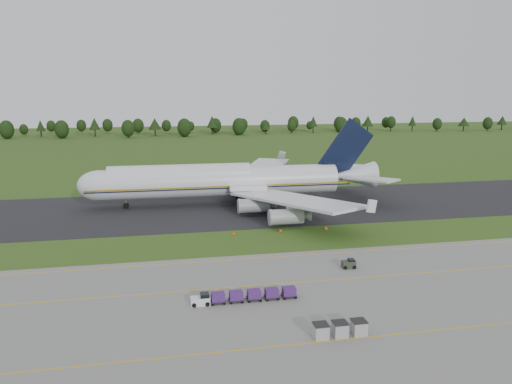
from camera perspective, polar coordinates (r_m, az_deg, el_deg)
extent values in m
plane|color=#2E4C16|center=(96.67, -1.28, -5.69)|extent=(600.00, 600.00, 0.00)
cube|color=slate|center=(65.74, 3.97, -14.46)|extent=(300.00, 52.00, 0.06)
cube|color=black|center=(123.34, -3.52, -1.82)|extent=(300.00, 40.00, 0.08)
cube|color=#DAA00C|center=(76.34, 1.60, -10.54)|extent=(300.00, 0.25, 0.01)
cube|color=#DAA00C|center=(60.62, 5.51, -16.87)|extent=(300.00, 0.20, 0.01)
cube|color=#DAA00C|center=(87.32, -0.15, -7.60)|extent=(120.00, 0.20, 0.01)
cylinder|color=black|center=(325.08, -26.56, 5.78)|extent=(0.70, 0.70, 3.48)
sphere|color=#203813|center=(324.80, -26.61, 6.40)|extent=(8.25, 8.25, 8.25)
cylinder|color=black|center=(326.54, -23.34, 6.09)|extent=(0.70, 0.70, 3.69)
cone|color=#203813|center=(326.15, -23.41, 6.99)|extent=(5.27, 5.27, 6.56)
cylinder|color=black|center=(314.90, -21.27, 6.06)|extent=(0.70, 0.70, 3.45)
sphere|color=#203813|center=(314.61, -21.32, 6.70)|extent=(8.18, 8.18, 8.18)
cylinder|color=black|center=(319.87, -17.91, 6.42)|extent=(0.70, 0.70, 4.10)
cone|color=#203813|center=(319.44, -17.98, 7.44)|extent=(6.62, 6.62, 7.29)
cylinder|color=black|center=(305.23, -14.38, 6.36)|extent=(0.70, 0.70, 3.72)
sphere|color=#203813|center=(304.91, -14.42, 7.07)|extent=(7.60, 7.60, 7.60)
cylinder|color=black|center=(314.52, -11.45, 6.66)|extent=(0.70, 0.70, 3.92)
cone|color=#203813|center=(314.09, -11.50, 7.65)|extent=(7.98, 7.98, 6.98)
cylinder|color=black|center=(306.58, -8.16, 6.62)|extent=(0.70, 0.70, 3.60)
sphere|color=#203813|center=(306.27, -8.18, 7.31)|extent=(8.53, 8.53, 8.53)
cylinder|color=black|center=(320.25, -5.01, 6.97)|extent=(0.70, 0.70, 4.24)
cone|color=#203813|center=(319.81, -5.03, 8.02)|extent=(6.99, 6.99, 7.54)
cylinder|color=black|center=(315.25, -1.95, 6.85)|extent=(0.70, 0.70, 3.38)
sphere|color=#203813|center=(314.97, -1.95, 7.48)|extent=(8.43, 8.43, 8.43)
cylinder|color=black|center=(321.22, 1.12, 6.90)|extent=(0.70, 0.70, 2.90)
cone|color=#203813|center=(320.90, 1.12, 7.62)|extent=(5.72, 5.72, 5.16)
cylinder|color=black|center=(327.86, 4.10, 6.99)|extent=(0.70, 0.70, 3.04)
sphere|color=#203813|center=(327.61, 4.11, 7.53)|extent=(5.72, 5.72, 5.72)
cylinder|color=black|center=(332.95, 6.54, 7.09)|extent=(0.70, 0.70, 3.93)
cone|color=#203813|center=(332.55, 6.56, 8.03)|extent=(5.81, 5.81, 6.98)
cylinder|color=black|center=(339.53, 9.69, 7.02)|extent=(0.70, 0.70, 3.07)
sphere|color=#203813|center=(339.29, 9.71, 7.55)|extent=(8.47, 8.47, 8.47)
cylinder|color=black|center=(340.08, 12.62, 6.99)|extent=(0.70, 0.70, 4.00)
cone|color=#203813|center=(339.68, 12.66, 7.93)|extent=(7.50, 7.50, 7.12)
cylinder|color=black|center=(352.50, 15.15, 7.04)|extent=(0.70, 0.70, 4.08)
sphere|color=#203813|center=(352.20, 15.19, 7.71)|extent=(6.22, 6.22, 6.22)
cylinder|color=black|center=(358.79, 17.40, 6.95)|extent=(0.70, 0.70, 3.73)
cone|color=#203813|center=(358.43, 17.46, 7.78)|extent=(5.20, 5.20, 6.62)
cylinder|color=black|center=(364.68, 19.97, 6.82)|extent=(0.70, 0.70, 3.21)
sphere|color=#203813|center=(364.45, 20.00, 7.33)|extent=(6.24, 6.24, 6.24)
cylinder|color=black|center=(372.05, 22.61, 6.71)|extent=(0.70, 0.70, 3.32)
cone|color=#203813|center=(371.74, 22.67, 7.42)|extent=(7.74, 7.74, 5.90)
cylinder|color=black|center=(380.19, 24.91, 6.62)|extent=(0.70, 0.70, 3.39)
sphere|color=#203813|center=(379.95, 24.96, 7.14)|extent=(6.52, 6.52, 6.52)
cylinder|color=black|center=(394.27, 26.26, 6.66)|extent=(0.70, 0.70, 3.51)
cone|color=#203813|center=(393.96, 26.33, 7.36)|extent=(6.86, 6.86, 6.23)
cylinder|color=silver|center=(125.96, -4.01, 1.21)|extent=(59.41, 8.17, 7.36)
cylinder|color=silver|center=(124.96, -8.69, 1.82)|extent=(34.85, 6.21, 5.74)
sphere|color=silver|center=(126.27, -17.51, 0.71)|extent=(7.36, 7.36, 7.36)
cone|color=silver|center=(134.32, 11.12, 1.90)|extent=(11.34, 7.15, 7.00)
cube|color=#B98D1B|center=(122.46, -3.82, 0.61)|extent=(65.45, 0.95, 0.36)
cube|color=silver|center=(109.75, 4.30, -0.88)|extent=(24.07, 35.82, 0.56)
cube|color=silver|center=(147.17, 0.47, 2.42)|extent=(24.80, 35.65, 0.56)
cylinder|color=#919398|center=(115.04, -0.26, -1.56)|extent=(7.20, 3.37, 3.27)
cylinder|color=#919398|center=(105.36, 3.46, -2.84)|extent=(7.20, 3.37, 3.27)
cylinder|color=#919398|center=(139.92, -2.11, 0.85)|extent=(7.20, 3.37, 3.27)
cylinder|color=#919398|center=(151.60, -0.88, 1.71)|extent=(7.20, 3.37, 3.27)
cube|color=black|center=(132.42, 10.21, 4.81)|extent=(14.92, 0.76, 16.42)
cube|color=silver|center=(127.87, 13.01, 1.46)|extent=(11.70, 14.29, 0.46)
cube|color=silver|center=(141.87, 10.58, 2.57)|extent=(11.93, 14.22, 0.46)
cylinder|color=slate|center=(126.61, -14.62, -1.32)|extent=(0.37, 0.37, 2.25)
cylinder|color=black|center=(126.71, -14.61, -1.52)|extent=(1.34, 0.94, 1.33)
cylinder|color=slate|center=(123.30, -0.91, -1.28)|extent=(0.37, 0.37, 2.25)
cylinder|color=black|center=(123.41, -0.91, -1.49)|extent=(1.34, 0.94, 1.33)
cylinder|color=slate|center=(132.17, -1.56, -0.39)|extent=(0.37, 0.37, 2.25)
cylinder|color=black|center=(132.27, -1.56, -0.58)|extent=(1.34, 0.94, 1.33)
cube|color=silver|center=(70.03, -6.38, -12.26)|extent=(2.62, 1.41, 1.11)
cylinder|color=black|center=(69.43, -7.09, -12.73)|extent=(0.61, 0.22, 0.61)
cube|color=black|center=(70.32, -4.37, -12.29)|extent=(2.02, 1.51, 0.12)
cube|color=#411D62|center=(70.07, -4.38, -11.84)|extent=(1.82, 1.41, 1.11)
cylinder|color=black|center=(69.67, -4.97, -12.71)|extent=(0.34, 0.15, 0.34)
cube|color=black|center=(70.62, -2.29, -12.16)|extent=(2.02, 1.51, 0.12)
cube|color=#411D62|center=(70.38, -2.29, -11.71)|extent=(1.82, 1.41, 1.11)
cylinder|color=black|center=(69.95, -2.87, -12.57)|extent=(0.34, 0.15, 0.34)
cube|color=black|center=(71.01, -0.23, -12.01)|extent=(2.02, 1.51, 0.12)
cube|color=#411D62|center=(70.77, -0.24, -11.56)|extent=(1.82, 1.41, 1.11)
cylinder|color=black|center=(70.32, -0.78, -12.42)|extent=(0.34, 0.15, 0.34)
cube|color=black|center=(71.49, 1.79, -11.84)|extent=(2.02, 1.51, 0.12)
cube|color=#411D62|center=(71.25, 1.80, -11.40)|extent=(1.82, 1.41, 1.11)
cylinder|color=black|center=(70.77, 1.27, -12.26)|extent=(0.34, 0.15, 0.34)
cube|color=black|center=(72.05, 3.79, -11.67)|extent=(2.02, 1.51, 0.12)
cube|color=#411D62|center=(71.82, 3.80, -11.23)|extent=(1.82, 1.41, 1.11)
cylinder|color=black|center=(71.31, 3.29, -12.08)|extent=(0.34, 0.15, 0.34)
cylinder|color=black|center=(70.13, -6.38, -12.45)|extent=(0.61, 0.22, 0.61)
cube|color=#2D3525|center=(84.14, 10.54, -8.14)|extent=(2.22, 1.38, 1.20)
cylinder|color=black|center=(83.41, 10.20, -8.52)|extent=(0.61, 0.22, 0.61)
cylinder|color=black|center=(85.09, 10.85, -8.13)|extent=(0.61, 0.22, 0.61)
cube|color=#9A9A9A|center=(61.68, 7.39, -15.50)|extent=(1.67, 1.67, 1.67)
cube|color=black|center=(61.28, 7.42, -14.77)|extent=(1.78, 1.78, 0.08)
cube|color=#9A9A9A|center=(62.42, 9.56, -15.22)|extent=(1.67, 1.67, 1.67)
cube|color=black|center=(62.03, 9.59, -14.50)|extent=(1.78, 1.78, 0.08)
cube|color=#9A9A9A|center=(63.25, 11.67, -14.93)|extent=(1.67, 1.67, 1.67)
cube|color=black|center=(62.86, 11.70, -14.22)|extent=(1.78, 1.78, 0.08)
cube|color=#E54707|center=(100.79, -2.57, -4.79)|extent=(0.50, 0.12, 0.60)
cube|color=black|center=(100.87, -2.57, -4.94)|extent=(0.30, 0.30, 0.04)
cube|color=#E54707|center=(102.62, 2.85, -4.48)|extent=(0.50, 0.12, 0.60)
cube|color=black|center=(102.70, 2.84, -4.63)|extent=(0.30, 0.30, 0.04)
cube|color=#E54707|center=(105.33, 8.02, -4.16)|extent=(0.50, 0.12, 0.60)
cube|color=black|center=(105.41, 8.02, -4.30)|extent=(0.30, 0.30, 0.04)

